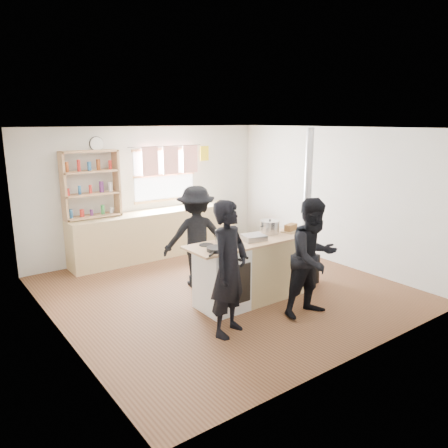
# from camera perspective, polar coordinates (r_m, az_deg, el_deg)

# --- Properties ---
(ground) EXTENTS (5.00, 5.00, 0.01)m
(ground) POSITION_cam_1_polar(r_m,az_deg,el_deg) (6.97, 0.03, -8.63)
(ground) COLOR brown
(ground) RESTS_ON ground
(back_counter) EXTENTS (3.40, 0.55, 0.90)m
(back_counter) POSITION_cam_1_polar(r_m,az_deg,el_deg) (8.63, -8.72, -1.25)
(back_counter) COLOR #D2B67E
(back_counter) RESTS_ON ground
(shelving_unit) EXTENTS (1.00, 0.28, 1.20)m
(shelving_unit) POSITION_cam_1_polar(r_m,az_deg,el_deg) (8.07, -16.98, 5.01)
(shelving_unit) COLOR tan
(shelving_unit) RESTS_ON back_counter
(thermos) EXTENTS (0.10, 0.10, 0.28)m
(thermos) POSITION_cam_1_polar(r_m,az_deg,el_deg) (8.82, -5.04, 3.10)
(thermos) COLOR silver
(thermos) RESTS_ON back_counter
(cooking_island) EXTENTS (1.97, 0.64, 0.93)m
(cooking_island) POSITION_cam_1_polar(r_m,az_deg,el_deg) (6.48, 3.96, -5.93)
(cooking_island) COLOR white
(cooking_island) RESTS_ON ground
(skillet_greens) EXTENTS (0.40, 0.40, 0.05)m
(skillet_greens) POSITION_cam_1_polar(r_m,az_deg,el_deg) (5.76, -0.87, -3.25)
(skillet_greens) COLOR black
(skillet_greens) RESTS_ON cooking_island
(roast_tray) EXTENTS (0.37, 0.35, 0.08)m
(roast_tray) POSITION_cam_1_polar(r_m,az_deg,el_deg) (6.28, 3.88, -1.72)
(roast_tray) COLOR silver
(roast_tray) RESTS_ON cooking_island
(stockpot_stove) EXTENTS (0.24, 0.24, 0.19)m
(stockpot_stove) POSITION_cam_1_polar(r_m,az_deg,el_deg) (6.16, -0.09, -1.60)
(stockpot_stove) COLOR silver
(stockpot_stove) RESTS_ON cooking_island
(stockpot_counter) EXTENTS (0.30, 0.30, 0.22)m
(stockpot_counter) POSITION_cam_1_polar(r_m,az_deg,el_deg) (6.67, 5.99, -0.37)
(stockpot_counter) COLOR #B0B0B2
(stockpot_counter) RESTS_ON cooking_island
(bread_board) EXTENTS (0.32, 0.27, 0.12)m
(bread_board) POSITION_cam_1_polar(r_m,az_deg,el_deg) (6.81, 8.71, -0.58)
(bread_board) COLOR tan
(bread_board) RESTS_ON cooking_island
(flue_heater) EXTENTS (0.35, 0.35, 2.50)m
(flue_heater) POSITION_cam_1_polar(r_m,az_deg,el_deg) (7.20, 10.58, -2.61)
(flue_heater) COLOR black
(flue_heater) RESTS_ON ground
(person_near_left) EXTENTS (0.73, 0.62, 1.70)m
(person_near_left) POSITION_cam_1_polar(r_m,az_deg,el_deg) (5.34, 0.67, -5.86)
(person_near_left) COLOR black
(person_near_left) RESTS_ON ground
(person_near_right) EXTENTS (0.83, 0.66, 1.63)m
(person_near_right) POSITION_cam_1_polar(r_m,az_deg,el_deg) (5.99, 11.60, -4.34)
(person_near_right) COLOR black
(person_near_right) RESTS_ON ground
(person_far) EXTENTS (1.19, 0.94, 1.62)m
(person_far) POSITION_cam_1_polar(r_m,az_deg,el_deg) (6.95, -3.66, -1.63)
(person_far) COLOR black
(person_far) RESTS_ON ground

